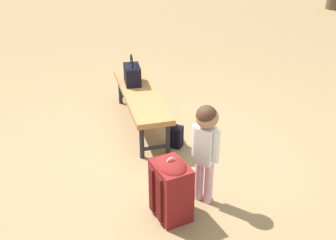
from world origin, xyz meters
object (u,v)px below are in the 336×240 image
object	(u,v)px
park_bench	(141,96)
child_standing	(206,139)
backpack_large	(171,187)
handbag	(132,74)
backpack_small	(175,135)

from	to	relation	value
park_bench	child_standing	xyz separation A→B (m)	(1.56, -0.11, 0.25)
child_standing	park_bench	bearing A→B (deg)	176.05
child_standing	backpack_large	bearing A→B (deg)	-83.76
handbag	backpack_small	distance (m)	0.99
handbag	backpack_large	world-z (taller)	handbag
park_bench	child_standing	size ratio (longest dim) A/B	1.72
backpack_large	child_standing	bearing A→B (deg)	96.24
handbag	backpack_large	size ratio (longest dim) A/B	0.63
backpack_small	park_bench	bearing A→B (deg)	-168.37
park_bench	handbag	world-z (taller)	handbag
handbag	backpack_large	xyz separation A→B (m)	(1.88, -0.48, -0.28)
park_bench	backpack_small	distance (m)	0.67
park_bench	child_standing	world-z (taller)	child_standing
handbag	backpack_small	bearing A→B (deg)	6.59
handbag	backpack_large	distance (m)	1.96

